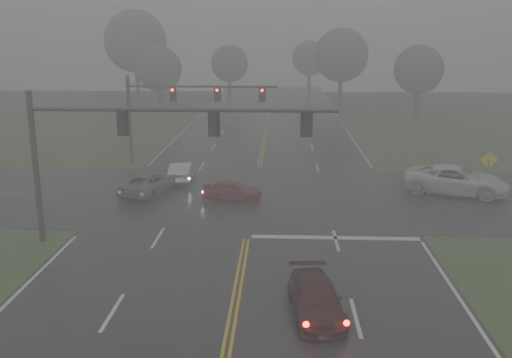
{
  "coord_description": "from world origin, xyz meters",
  "views": [
    {
      "loc": [
        1.72,
        -13.03,
        10.07
      ],
      "look_at": [
        0.4,
        16.0,
        2.65
      ],
      "focal_mm": 40.0,
      "sensor_mm": 36.0,
      "label": 1
    }
  ],
  "objects_px": {
    "signal_gantry_far": "(174,103)",
    "signal_gantry_near": "(127,137)",
    "sedan_red": "(232,200)",
    "pickup_white": "(455,194)",
    "sedan_silver": "(183,181)",
    "car_grey": "(149,193)",
    "sedan_maroon": "(315,314)"
  },
  "relations": [
    {
      "from": "sedan_red",
      "to": "pickup_white",
      "type": "relative_size",
      "value": 0.57
    },
    {
      "from": "signal_gantry_far",
      "to": "sedan_red",
      "type": "bearing_deg",
      "value": -61.62
    },
    {
      "from": "pickup_white",
      "to": "sedan_silver",
      "type": "bearing_deg",
      "value": 100.66
    },
    {
      "from": "sedan_silver",
      "to": "car_grey",
      "type": "xyz_separation_m",
      "value": [
        -1.61,
        -3.26,
        0.0
      ]
    },
    {
      "from": "sedan_maroon",
      "to": "signal_gantry_far",
      "type": "distance_m",
      "value": 26.93
    },
    {
      "from": "sedan_silver",
      "to": "pickup_white",
      "type": "xyz_separation_m",
      "value": [
        18.22,
        -2.49,
        0.0
      ]
    },
    {
      "from": "sedan_red",
      "to": "signal_gantry_near",
      "type": "distance_m",
      "value": 10.24
    },
    {
      "from": "sedan_silver",
      "to": "car_grey",
      "type": "bearing_deg",
      "value": 62.36
    },
    {
      "from": "pickup_white",
      "to": "signal_gantry_far",
      "type": "relative_size",
      "value": 0.55
    },
    {
      "from": "car_grey",
      "to": "signal_gantry_near",
      "type": "xyz_separation_m",
      "value": [
        1.23,
        -8.91,
        5.3
      ]
    },
    {
      "from": "sedan_red",
      "to": "pickup_white",
      "type": "bearing_deg",
      "value": -74.94
    },
    {
      "from": "sedan_red",
      "to": "signal_gantry_far",
      "type": "height_order",
      "value": "signal_gantry_far"
    },
    {
      "from": "sedan_maroon",
      "to": "signal_gantry_far",
      "type": "height_order",
      "value": "signal_gantry_far"
    },
    {
      "from": "car_grey",
      "to": "signal_gantry_far",
      "type": "distance_m",
      "value": 9.87
    },
    {
      "from": "signal_gantry_near",
      "to": "signal_gantry_far",
      "type": "bearing_deg",
      "value": 93.35
    },
    {
      "from": "pickup_white",
      "to": "signal_gantry_near",
      "type": "xyz_separation_m",
      "value": [
        -18.6,
        -9.68,
        5.3
      ]
    },
    {
      "from": "sedan_silver",
      "to": "signal_gantry_near",
      "type": "xyz_separation_m",
      "value": [
        -0.38,
        -12.17,
        5.3
      ]
    },
    {
      "from": "signal_gantry_near",
      "to": "sedan_silver",
      "type": "bearing_deg",
      "value": 88.2
    },
    {
      "from": "car_grey",
      "to": "signal_gantry_far",
      "type": "relative_size",
      "value": 0.43
    },
    {
      "from": "car_grey",
      "to": "signal_gantry_near",
      "type": "bearing_deg",
      "value": 112.18
    },
    {
      "from": "pickup_white",
      "to": "signal_gantry_far",
      "type": "distance_m",
      "value": 21.68
    },
    {
      "from": "sedan_maroon",
      "to": "sedan_red",
      "type": "distance_m",
      "value": 15.42
    },
    {
      "from": "car_grey",
      "to": "signal_gantry_near",
      "type": "distance_m",
      "value": 10.44
    },
    {
      "from": "sedan_red",
      "to": "signal_gantry_far",
      "type": "xyz_separation_m",
      "value": [
        -5.33,
        9.87,
        4.87
      ]
    },
    {
      "from": "sedan_red",
      "to": "sedan_silver",
      "type": "relative_size",
      "value": 0.88
    },
    {
      "from": "signal_gantry_near",
      "to": "signal_gantry_far",
      "type": "height_order",
      "value": "signal_gantry_near"
    },
    {
      "from": "sedan_silver",
      "to": "sedan_red",
      "type": "bearing_deg",
      "value": 129.54
    },
    {
      "from": "sedan_maroon",
      "to": "signal_gantry_far",
      "type": "xyz_separation_m",
      "value": [
        -9.68,
        24.66,
        4.87
      ]
    },
    {
      "from": "sedan_maroon",
      "to": "signal_gantry_near",
      "type": "height_order",
      "value": "signal_gantry_near"
    },
    {
      "from": "signal_gantry_far",
      "to": "signal_gantry_near",
      "type": "bearing_deg",
      "value": -86.65
    },
    {
      "from": "pickup_white",
      "to": "signal_gantry_near",
      "type": "bearing_deg",
      "value": 135.92
    },
    {
      "from": "sedan_maroon",
      "to": "sedan_silver",
      "type": "distance_m",
      "value": 21.03
    }
  ]
}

